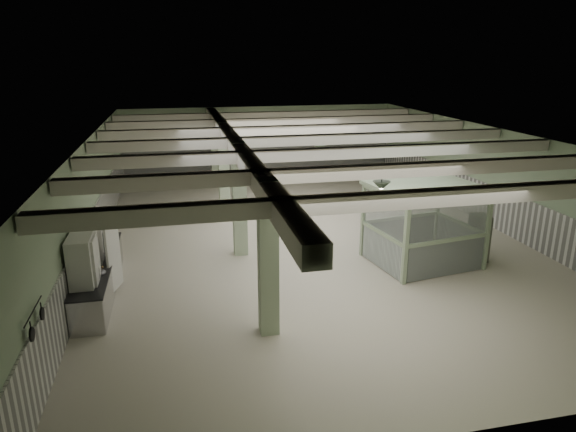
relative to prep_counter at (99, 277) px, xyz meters
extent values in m
plane|color=beige|center=(6.54, 3.07, -0.46)|extent=(20.00, 20.00, 0.00)
cube|color=silver|center=(6.54, 3.07, 3.14)|extent=(14.00, 20.00, 0.02)
cube|color=#99AE8B|center=(6.54, 13.07, 1.34)|extent=(14.00, 0.02, 3.60)
cube|color=#99AE8B|center=(6.54, -6.93, 1.34)|extent=(14.00, 0.02, 3.60)
cube|color=#99AE8B|center=(-0.46, 3.07, 1.34)|extent=(0.02, 20.00, 3.60)
cube|color=#99AE8B|center=(13.54, 3.07, 1.34)|extent=(0.02, 20.00, 3.60)
cube|color=white|center=(-0.43, 3.07, 0.29)|extent=(0.05, 19.90, 1.50)
cube|color=white|center=(13.52, 3.07, 0.29)|extent=(0.05, 19.90, 1.50)
cube|color=white|center=(6.54, 13.05, 0.29)|extent=(13.90, 0.05, 1.50)
cube|color=beige|center=(4.04, 3.07, 2.92)|extent=(0.45, 19.90, 0.40)
cube|color=beige|center=(6.54, -4.43, 2.96)|extent=(13.90, 0.35, 0.32)
cube|color=beige|center=(6.54, -1.93, 2.96)|extent=(13.90, 0.35, 0.32)
cube|color=beige|center=(6.54, 0.57, 2.96)|extent=(13.90, 0.35, 0.32)
cube|color=beige|center=(6.54, 3.07, 2.96)|extent=(13.90, 0.35, 0.32)
cube|color=beige|center=(6.54, 5.57, 2.96)|extent=(13.90, 0.35, 0.32)
cube|color=beige|center=(6.54, 8.07, 2.96)|extent=(13.90, 0.35, 0.32)
cube|color=beige|center=(6.54, 10.57, 2.96)|extent=(13.90, 0.35, 0.32)
cube|color=#A8BC98|center=(4.04, -2.93, 1.34)|extent=(0.42, 0.42, 3.60)
cube|color=#A8BC98|center=(4.04, 2.07, 1.34)|extent=(0.42, 0.42, 3.60)
cube|color=#A8BC98|center=(4.04, 7.07, 1.34)|extent=(0.42, 0.42, 3.60)
cube|color=#A8BC98|center=(4.04, 11.07, 1.34)|extent=(0.42, 0.42, 3.60)
cylinder|color=black|center=(-0.39, -4.53, 1.39)|extent=(0.02, 1.20, 0.02)
cone|color=#303E2F|center=(7.04, -1.93, 2.59)|extent=(0.44, 0.44, 0.22)
cone|color=#303E2F|center=(7.04, 3.57, 2.59)|extent=(0.44, 0.44, 0.22)
cone|color=#303E2F|center=(7.04, 8.57, 2.59)|extent=(0.44, 0.44, 0.22)
cube|color=#B6B5BA|center=(0.00, 0.00, -0.02)|extent=(0.78, 4.62, 0.88)
cube|color=black|center=(0.00, 0.00, 0.43)|extent=(0.82, 4.66, 0.04)
cylinder|color=#B2B2B7|center=(0.01, -1.26, 0.49)|extent=(0.33, 0.33, 0.10)
cylinder|color=black|center=(-0.34, -4.96, 1.17)|extent=(0.03, 0.26, 0.26)
cylinder|color=black|center=(-0.34, -4.22, 1.17)|extent=(0.03, 0.24, 0.24)
cube|color=silver|center=(-0.11, -0.77, 0.52)|extent=(0.53, 2.14, 1.96)
cube|color=silver|center=(0.19, -1.26, 0.52)|extent=(0.06, 0.80, 1.86)
cube|color=silver|center=(0.31, -0.20, 0.52)|extent=(0.28, 0.79, 1.86)
cube|color=silver|center=(0.23, -1.26, 0.52)|extent=(0.02, 0.05, 0.30)
cube|color=silver|center=(0.23, -0.28, 0.52)|extent=(0.02, 0.05, 0.30)
cube|color=#9CB38F|center=(8.15, -1.20, 0.70)|extent=(0.14, 0.14, 2.33)
cube|color=#9CB38F|center=(7.79, 1.10, 0.70)|extent=(0.14, 0.14, 2.33)
cube|color=#9CB38F|center=(10.91, -0.76, 0.70)|extent=(0.14, 0.14, 2.33)
cube|color=#9CB38F|center=(10.55, 1.54, 0.70)|extent=(0.14, 0.14, 2.33)
cube|color=#9CB38F|center=(9.35, 0.17, 1.93)|extent=(3.41, 3.03, 0.12)
cube|color=silver|center=(9.53, -0.98, 0.09)|extent=(2.57, 0.47, 1.05)
cube|color=silver|center=(9.53, -0.98, 1.32)|extent=(2.57, 0.47, 1.22)
cube|color=silver|center=(9.17, 1.32, 0.09)|extent=(2.57, 0.47, 1.05)
cube|color=silver|center=(9.17, 1.32, 1.32)|extent=(2.57, 0.47, 1.22)
cube|color=silver|center=(7.97, -0.05, 0.09)|extent=(0.39, 2.11, 1.05)
cube|color=silver|center=(7.97, -0.05, 1.32)|extent=(0.39, 2.11, 1.22)
cube|color=silver|center=(10.73, 0.39, 0.09)|extent=(0.39, 2.11, 1.05)
cube|color=silver|center=(10.73, 0.39, 1.32)|extent=(0.39, 2.11, 1.22)
cube|color=#595C4D|center=(11.16, -0.02, 0.26)|extent=(0.54, 0.71, 1.44)
camera|label=1|loc=(2.21, -13.27, 5.61)|focal=32.00mm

